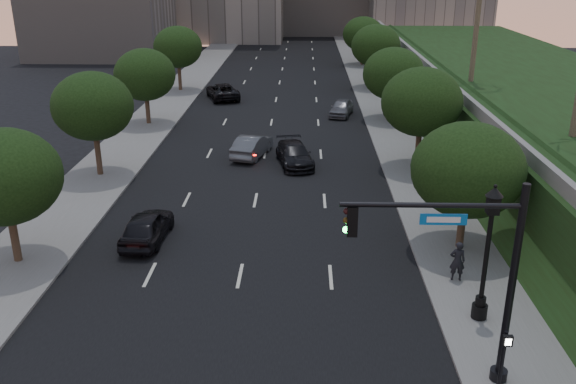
{
  "coord_description": "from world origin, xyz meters",
  "views": [
    {
      "loc": [
        2.74,
        -18.66,
        13.08
      ],
      "look_at": [
        2.1,
        6.05,
        3.6
      ],
      "focal_mm": 38.0,
      "sensor_mm": 36.0,
      "label": 1
    }
  ],
  "objects_px": {
    "traffic_signal_mast": "(476,284)",
    "sedan_near_right": "(295,154)",
    "sedan_mid_left": "(252,146)",
    "sedan_far_right": "(341,108)",
    "street_lamp": "(486,260)",
    "pedestrian_b": "(450,203)",
    "sedan_far_left": "(223,91)",
    "pedestrian_a": "(457,261)",
    "sedan_near_left": "(147,226)",
    "pedestrian_c": "(450,203)"
  },
  "relations": [
    {
      "from": "sedan_far_right",
      "to": "pedestrian_a",
      "type": "xyz_separation_m",
      "value": [
        3.26,
        -29.93,
        0.32
      ]
    },
    {
      "from": "sedan_far_left",
      "to": "pedestrian_a",
      "type": "relative_size",
      "value": 3.14
    },
    {
      "from": "sedan_near_left",
      "to": "sedan_mid_left",
      "type": "xyz_separation_m",
      "value": [
        4.06,
        13.96,
        -0.0
      ]
    },
    {
      "from": "traffic_signal_mast",
      "to": "sedan_near_right",
      "type": "distance_m",
      "value": 23.56
    },
    {
      "from": "traffic_signal_mast",
      "to": "pedestrian_a",
      "type": "bearing_deg",
      "value": 79.55
    },
    {
      "from": "sedan_near_right",
      "to": "pedestrian_c",
      "type": "relative_size",
      "value": 3.04
    },
    {
      "from": "sedan_mid_left",
      "to": "pedestrian_b",
      "type": "distance_m",
      "value": 15.83
    },
    {
      "from": "traffic_signal_mast",
      "to": "sedan_near_right",
      "type": "xyz_separation_m",
      "value": [
        -5.98,
        22.59,
        -2.94
      ]
    },
    {
      "from": "sedan_near_right",
      "to": "traffic_signal_mast",
      "type": "bearing_deg",
      "value": -86.41
    },
    {
      "from": "traffic_signal_mast",
      "to": "sedan_near_right",
      "type": "bearing_deg",
      "value": 104.82
    },
    {
      "from": "street_lamp",
      "to": "sedan_far_right",
      "type": "height_order",
      "value": "street_lamp"
    },
    {
      "from": "sedan_near_left",
      "to": "sedan_far_right",
      "type": "bearing_deg",
      "value": -110.06
    },
    {
      "from": "sedan_near_left",
      "to": "sedan_mid_left",
      "type": "bearing_deg",
      "value": -103.41
    },
    {
      "from": "pedestrian_a",
      "to": "pedestrian_b",
      "type": "relative_size",
      "value": 1.09
    },
    {
      "from": "sedan_far_left",
      "to": "sedan_far_right",
      "type": "xyz_separation_m",
      "value": [
        11.44,
        -6.62,
        -0.06
      ]
    },
    {
      "from": "sedan_near_right",
      "to": "pedestrian_c",
      "type": "bearing_deg",
      "value": -58.54
    },
    {
      "from": "sedan_mid_left",
      "to": "sedan_far_right",
      "type": "relative_size",
      "value": 1.11
    },
    {
      "from": "street_lamp",
      "to": "pedestrian_b",
      "type": "xyz_separation_m",
      "value": [
        0.99,
        9.76,
        -1.66
      ]
    },
    {
      "from": "sedan_mid_left",
      "to": "pedestrian_c",
      "type": "bearing_deg",
      "value": 151.49
    },
    {
      "from": "pedestrian_c",
      "to": "sedan_near_right",
      "type": "bearing_deg",
      "value": -62.14
    },
    {
      "from": "street_lamp",
      "to": "sedan_near_right",
      "type": "distance_m",
      "value": 20.39
    },
    {
      "from": "street_lamp",
      "to": "sedan_near_left",
      "type": "bearing_deg",
      "value": 154.98
    },
    {
      "from": "sedan_far_right",
      "to": "pedestrian_c",
      "type": "xyz_separation_m",
      "value": [
        4.48,
        -23.11,
        0.26
      ]
    },
    {
      "from": "street_lamp",
      "to": "pedestrian_a",
      "type": "distance_m",
      "value": 3.36
    },
    {
      "from": "traffic_signal_mast",
      "to": "pedestrian_b",
      "type": "bearing_deg",
      "value": 79.8
    },
    {
      "from": "traffic_signal_mast",
      "to": "sedan_far_right",
      "type": "distance_m",
      "value": 36.75
    },
    {
      "from": "traffic_signal_mast",
      "to": "sedan_far_right",
      "type": "bearing_deg",
      "value": 93.18
    },
    {
      "from": "sedan_near_left",
      "to": "sedan_far_left",
      "type": "height_order",
      "value": "sedan_far_left"
    },
    {
      "from": "sedan_far_right",
      "to": "pedestrian_c",
      "type": "bearing_deg",
      "value": -65.38
    },
    {
      "from": "pedestrian_c",
      "to": "sedan_near_left",
      "type": "bearing_deg",
      "value": -3.87
    },
    {
      "from": "traffic_signal_mast",
      "to": "street_lamp",
      "type": "relative_size",
      "value": 1.25
    },
    {
      "from": "traffic_signal_mast",
      "to": "sedan_far_left",
      "type": "xyz_separation_m",
      "value": [
        -13.47,
        43.2,
        -2.89
      ]
    },
    {
      "from": "street_lamp",
      "to": "sedan_far_right",
      "type": "distance_m",
      "value": 33.12
    },
    {
      "from": "street_lamp",
      "to": "sedan_far_left",
      "type": "xyz_separation_m",
      "value": [
        -14.91,
        39.51,
        -1.85
      ]
    },
    {
      "from": "sedan_near_right",
      "to": "sedan_far_right",
      "type": "height_order",
      "value": "sedan_near_right"
    },
    {
      "from": "sedan_mid_left",
      "to": "street_lamp",
      "type": "bearing_deg",
      "value": 131.97
    },
    {
      "from": "sedan_far_right",
      "to": "pedestrian_a",
      "type": "bearing_deg",
      "value": -70.13
    },
    {
      "from": "sedan_near_right",
      "to": "sedan_far_right",
      "type": "xyz_separation_m",
      "value": [
        3.94,
        13.98,
        -0.01
      ]
    },
    {
      "from": "sedan_mid_left",
      "to": "pedestrian_b",
      "type": "relative_size",
      "value": 2.86
    },
    {
      "from": "sedan_far_left",
      "to": "pedestrian_a",
      "type": "height_order",
      "value": "pedestrian_a"
    },
    {
      "from": "traffic_signal_mast",
      "to": "sedan_near_left",
      "type": "relative_size",
      "value": 1.53
    },
    {
      "from": "sedan_near_left",
      "to": "pedestrian_b",
      "type": "distance_m",
      "value": 15.76
    },
    {
      "from": "sedan_near_left",
      "to": "pedestrian_c",
      "type": "height_order",
      "value": "pedestrian_c"
    },
    {
      "from": "traffic_signal_mast",
      "to": "pedestrian_b",
      "type": "xyz_separation_m",
      "value": [
        2.42,
        13.45,
        -2.7
      ]
    },
    {
      "from": "sedan_far_left",
      "to": "sedan_near_right",
      "type": "height_order",
      "value": "sedan_far_left"
    },
    {
      "from": "traffic_signal_mast",
      "to": "street_lamp",
      "type": "bearing_deg",
      "value": 68.76
    },
    {
      "from": "sedan_near_right",
      "to": "pedestrian_a",
      "type": "distance_m",
      "value": 17.5
    },
    {
      "from": "sedan_far_left",
      "to": "sedan_far_right",
      "type": "distance_m",
      "value": 13.22
    },
    {
      "from": "street_lamp",
      "to": "sedan_mid_left",
      "type": "bearing_deg",
      "value": 116.72
    },
    {
      "from": "pedestrian_a",
      "to": "pedestrian_b",
      "type": "bearing_deg",
      "value": -95.12
    }
  ]
}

